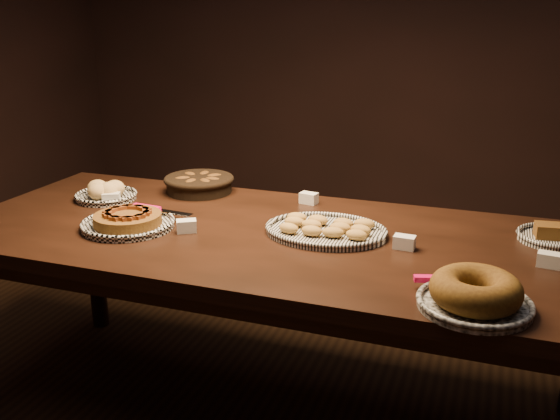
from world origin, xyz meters
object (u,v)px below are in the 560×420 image
(bundt_cake_plate, at_px, (475,294))
(apple_tart_plate, at_px, (128,221))
(buffet_table, at_px, (276,252))
(madeleine_platter, at_px, (326,229))

(bundt_cake_plate, bearing_deg, apple_tart_plate, 174.14)
(apple_tart_plate, bearing_deg, bundt_cake_plate, -8.22)
(apple_tart_plate, distance_m, bundt_cake_plate, 1.26)
(buffet_table, distance_m, madeleine_platter, 0.20)
(apple_tart_plate, relative_size, bundt_cake_plate, 1.10)
(buffet_table, bearing_deg, apple_tart_plate, -166.53)
(apple_tart_plate, distance_m, madeleine_platter, 0.72)
(buffet_table, distance_m, bundt_cake_plate, 0.80)
(madeleine_platter, distance_m, bundt_cake_plate, 0.68)
(buffet_table, relative_size, bundt_cake_plate, 7.33)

